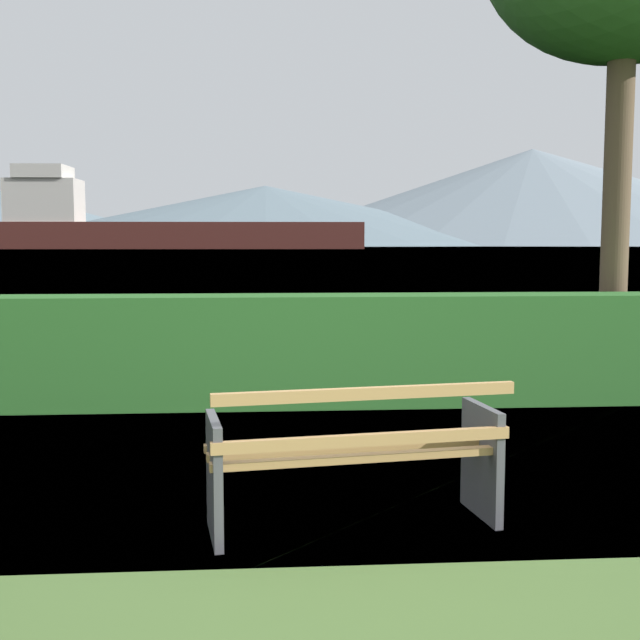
% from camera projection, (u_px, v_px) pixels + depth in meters
% --- Properties ---
extents(ground_plane, '(1400.00, 1400.00, 0.00)m').
position_uv_depth(ground_plane, '(352.00, 525.00, 4.55)').
color(ground_plane, '#4C6B33').
extents(water_surface, '(620.00, 620.00, 0.00)m').
position_uv_depth(water_surface, '(266.00, 247.00, 311.73)').
color(water_surface, '#7A99A8').
rests_on(water_surface, ground_plane).
extents(park_bench, '(1.74, 0.81, 0.87)m').
position_uv_depth(park_bench, '(355.00, 456.00, 4.45)').
color(park_bench, tan).
rests_on(park_bench, ground_plane).
extents(hedge_row, '(13.63, 0.65, 1.11)m').
position_uv_depth(hedge_row, '(315.00, 350.00, 7.92)').
color(hedge_row, '#2D6B28').
rests_on(hedge_row, ground_plane).
extents(cargo_ship_large, '(108.69, 17.42, 22.96)m').
position_uv_depth(cargo_ship_large, '(140.00, 226.00, 218.92)').
color(cargo_ship_large, '#471E19').
rests_on(cargo_ship_large, water_surface).
extents(distant_hills, '(776.64, 434.93, 70.72)m').
position_uv_depth(distant_hills, '(358.00, 205.00, 561.50)').
color(distant_hills, slate).
rests_on(distant_hills, ground_plane).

